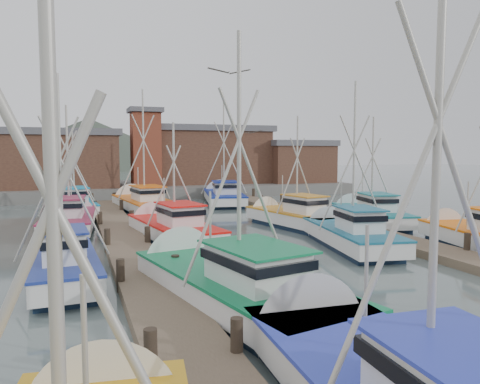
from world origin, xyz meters
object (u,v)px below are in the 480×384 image
object	(u,v)px
lookout_tower	(146,147)
boat_12	(142,203)
boat_8	(170,228)
boat_4	(226,283)

from	to	relation	value
lookout_tower	boat_12	world-z (taller)	boat_12
boat_8	lookout_tower	bearing A→B (deg)	76.53
lookout_tower	boat_12	size ratio (longest dim) A/B	0.77
boat_4	boat_12	xyz separation A→B (m)	(0.65, 25.34, 0.01)
lookout_tower	boat_4	xyz separation A→B (m)	(-2.79, -37.46, -4.87)
lookout_tower	boat_12	bearing A→B (deg)	-99.98
boat_8	boat_12	xyz separation A→B (m)	(0.26, 13.66, 0.01)
boat_8	boat_12	distance (m)	13.66
boat_4	boat_8	xyz separation A→B (m)	(0.40, 11.68, -0.01)
boat_4	boat_8	size ratio (longest dim) A/B	1.13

